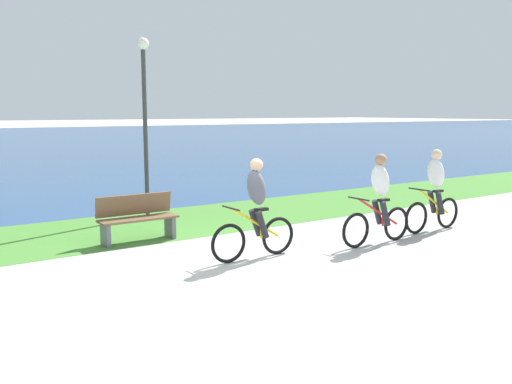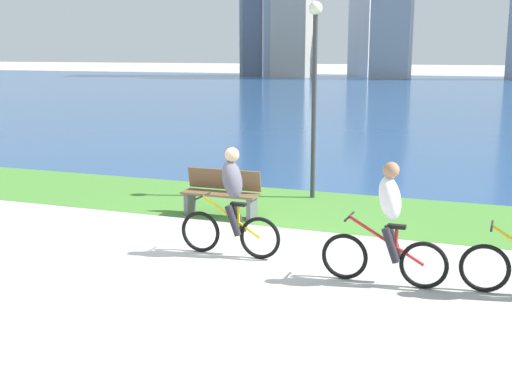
{
  "view_description": "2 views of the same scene",
  "coord_description": "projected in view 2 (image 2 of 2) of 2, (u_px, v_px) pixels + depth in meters",
  "views": [
    {
      "loc": [
        -4.76,
        -7.51,
        2.47
      ],
      "look_at": [
        0.63,
        0.41,
        1.06
      ],
      "focal_mm": 38.53,
      "sensor_mm": 36.0,
      "label": 1
    },
    {
      "loc": [
        4.29,
        -9.25,
        3.12
      ],
      "look_at": [
        0.5,
        0.58,
        0.91
      ],
      "focal_mm": 47.12,
      "sensor_mm": 36.0,
      "label": 2
    }
  ],
  "objects": [
    {
      "name": "bench_near_path",
      "position": [
        221.0,
        193.0,
        12.86
      ],
      "size": [
        1.5,
        0.47,
        0.9
      ],
      "color": "brown",
      "rests_on": "ground"
    },
    {
      "name": "cyclist_lead",
      "position": [
        232.0,
        203.0,
        10.29
      ],
      "size": [
        1.66,
        0.52,
        1.7
      ],
      "color": "black",
      "rests_on": "ground"
    },
    {
      "name": "lamppost_tall",
      "position": [
        315.0,
        73.0,
        14.03
      ],
      "size": [
        0.28,
        0.28,
        4.12
      ],
      "color": "#38383D",
      "rests_on": "ground"
    },
    {
      "name": "ground_plane",
      "position": [
        213.0,
        253.0,
        10.6
      ],
      "size": [
        300.0,
        300.0,
        0.0
      ],
      "primitive_type": "plane",
      "color": "#B2AFA8"
    },
    {
      "name": "grass_strip_bayside",
      "position": [
        284.0,
        206.0,
        13.78
      ],
      "size": [
        120.0,
        3.29,
        0.01
      ],
      "primitive_type": "cube",
      "color": "#478433",
      "rests_on": "ground"
    },
    {
      "name": "cyclist_trailing",
      "position": [
        388.0,
        225.0,
        9.01
      ],
      "size": [
        1.73,
        0.52,
        1.69
      ],
      "color": "black",
      "rests_on": "ground"
    },
    {
      "name": "bay_water_surface",
      "position": [
        455.0,
        94.0,
        49.7
      ],
      "size": [
        300.0,
        75.4,
        0.0
      ],
      "primitive_type": "cube",
      "color": "navy",
      "rests_on": "ground"
    }
  ]
}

